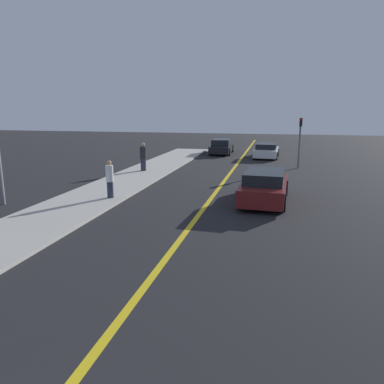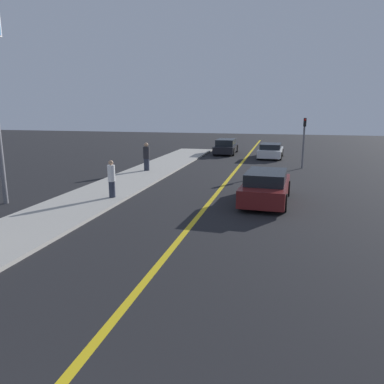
{
  "view_description": "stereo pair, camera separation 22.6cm",
  "coord_description": "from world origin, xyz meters",
  "px_view_note": "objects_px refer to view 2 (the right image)",
  "views": [
    {
      "loc": [
        2.78,
        -0.46,
        3.97
      ],
      "look_at": [
        0.02,
        11.7,
        1.17
      ],
      "focal_mm": 35.0,
      "sensor_mm": 36.0,
      "label": 1
    },
    {
      "loc": [
        3.0,
        -0.41,
        3.97
      ],
      "look_at": [
        0.02,
        11.7,
        1.17
      ],
      "focal_mm": 35.0,
      "sensor_mm": 36.0,
      "label": 2
    }
  ],
  "objects_px": {
    "car_ahead_center": "(271,151)",
    "pedestrian_by_sign": "(146,157)",
    "car_far_distant": "(226,147)",
    "car_near_right_lane": "(266,187)",
    "pedestrian_far_standing": "(112,179)",
    "traffic_light": "(304,137)"
  },
  "relations": [
    {
      "from": "pedestrian_far_standing",
      "to": "traffic_light",
      "type": "bearing_deg",
      "value": 52.79
    },
    {
      "from": "car_ahead_center",
      "to": "pedestrian_far_standing",
      "type": "xyz_separation_m",
      "value": [
        -6.21,
        -16.31,
        0.37
      ]
    },
    {
      "from": "car_ahead_center",
      "to": "pedestrian_far_standing",
      "type": "height_order",
      "value": "pedestrian_far_standing"
    },
    {
      "from": "car_near_right_lane",
      "to": "car_ahead_center",
      "type": "bearing_deg",
      "value": 94.15
    },
    {
      "from": "car_near_right_lane",
      "to": "car_ahead_center",
      "type": "relative_size",
      "value": 1.1
    },
    {
      "from": "car_far_distant",
      "to": "car_near_right_lane",
      "type": "bearing_deg",
      "value": -76.8
    },
    {
      "from": "pedestrian_by_sign",
      "to": "car_far_distant",
      "type": "bearing_deg",
      "value": 73.03
    },
    {
      "from": "car_ahead_center",
      "to": "pedestrian_by_sign",
      "type": "height_order",
      "value": "pedestrian_by_sign"
    },
    {
      "from": "car_near_right_lane",
      "to": "car_far_distant",
      "type": "relative_size",
      "value": 1.01
    },
    {
      "from": "pedestrian_far_standing",
      "to": "car_far_distant",
      "type": "bearing_deg",
      "value": 82.99
    },
    {
      "from": "pedestrian_by_sign",
      "to": "traffic_light",
      "type": "distance_m",
      "value": 10.45
    },
    {
      "from": "pedestrian_far_standing",
      "to": "pedestrian_by_sign",
      "type": "relative_size",
      "value": 0.94
    },
    {
      "from": "car_ahead_center",
      "to": "pedestrian_by_sign",
      "type": "bearing_deg",
      "value": -126.81
    },
    {
      "from": "car_near_right_lane",
      "to": "car_far_distant",
      "type": "distance_m",
      "value": 17.57
    },
    {
      "from": "car_near_right_lane",
      "to": "car_ahead_center",
      "type": "height_order",
      "value": "car_near_right_lane"
    },
    {
      "from": "pedestrian_by_sign",
      "to": "car_ahead_center",
      "type": "bearing_deg",
      "value": 51.04
    },
    {
      "from": "car_ahead_center",
      "to": "car_far_distant",
      "type": "height_order",
      "value": "car_far_distant"
    },
    {
      "from": "car_near_right_lane",
      "to": "traffic_light",
      "type": "relative_size",
      "value": 1.38
    },
    {
      "from": "pedestrian_far_standing",
      "to": "car_near_right_lane",
      "type": "bearing_deg",
      "value": 10.5
    },
    {
      "from": "pedestrian_by_sign",
      "to": "traffic_light",
      "type": "height_order",
      "value": "traffic_light"
    },
    {
      "from": "pedestrian_by_sign",
      "to": "traffic_light",
      "type": "xyz_separation_m",
      "value": [
        9.61,
        3.94,
        1.11
      ]
    },
    {
      "from": "car_near_right_lane",
      "to": "pedestrian_far_standing",
      "type": "distance_m",
      "value": 6.72
    }
  ]
}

